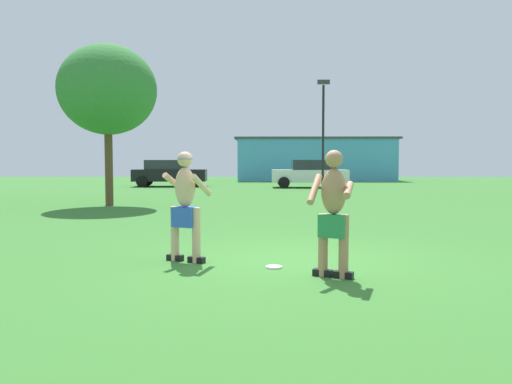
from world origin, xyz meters
TOP-DOWN VIEW (x-y plane):
  - ground_plane at (0.00, 0.00)m, footprint 80.00×80.00m
  - player_with_cap at (-1.71, -0.14)m, footprint 0.75×0.71m
  - player_in_green at (0.40, -1.16)m, footprint 0.66×0.75m
  - frisbee at (-0.37, -0.58)m, footprint 0.24×0.24m
  - car_black_near_post at (-6.20, 22.31)m, footprint 4.38×2.18m
  - car_white_mid_lot at (2.13, 21.28)m, footprint 4.31×2.04m
  - lamp_post at (2.39, 17.35)m, footprint 0.60×0.24m
  - outbuilding_behind_lot at (3.44, 31.75)m, footprint 12.36×4.41m
  - tree_left_field at (-5.84, 9.45)m, footprint 3.31×3.31m

SIDE VIEW (x-z plane):
  - ground_plane at x=0.00m, z-range 0.00..0.00m
  - frisbee at x=-0.37m, z-range 0.00..0.03m
  - car_black_near_post at x=-6.20m, z-range 0.03..1.61m
  - car_white_mid_lot at x=2.13m, z-range 0.03..1.61m
  - player_in_green at x=0.40m, z-range 0.05..1.73m
  - player_with_cap at x=-1.71m, z-range 0.08..1.78m
  - outbuilding_behind_lot at x=3.44m, z-range 0.01..3.32m
  - lamp_post at x=2.39m, z-range 0.64..6.14m
  - tree_left_field at x=-5.84m, z-range 1.20..6.67m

